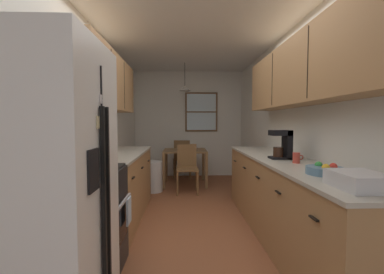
{
  "coord_description": "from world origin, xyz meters",
  "views": [
    {
      "loc": [
        -0.14,
        -2.76,
        1.31
      ],
      "look_at": [
        0.01,
        1.36,
        1.08
      ],
      "focal_mm": 24.32,
      "sensor_mm": 36.0,
      "label": 1
    }
  ],
  "objects_px": {
    "dining_chair_near": "(187,166)",
    "trash_bin": "(153,176)",
    "mug_by_coffeemaker": "(297,158)",
    "table_serving_bowl": "(183,149)",
    "refrigerator": "(42,196)",
    "storage_canister": "(100,154)",
    "stove_range": "(83,221)",
    "dining_table": "(185,155)",
    "coffee_maker": "(283,144)",
    "microwave_over_range": "(66,84)",
    "fruit_bowl": "(325,170)",
    "dish_rack": "(359,180)",
    "dining_chair_far": "(182,157)"
  },
  "relations": [
    {
      "from": "storage_canister",
      "to": "mug_by_coffeemaker",
      "type": "bearing_deg",
      "value": -4.45
    },
    {
      "from": "refrigerator",
      "to": "dish_rack",
      "type": "xyz_separation_m",
      "value": [
        1.91,
        0.05,
        0.06
      ]
    },
    {
      "from": "microwave_over_range",
      "to": "storage_canister",
      "type": "bearing_deg",
      "value": 77.95
    },
    {
      "from": "microwave_over_range",
      "to": "coffee_maker",
      "type": "distance_m",
      "value": 2.26
    },
    {
      "from": "fruit_bowl",
      "to": "dish_rack",
      "type": "relative_size",
      "value": 0.82
    },
    {
      "from": "refrigerator",
      "to": "trash_bin",
      "type": "distance_m",
      "value": 3.45
    },
    {
      "from": "microwave_over_range",
      "to": "fruit_bowl",
      "type": "bearing_deg",
      "value": -5.98
    },
    {
      "from": "microwave_over_range",
      "to": "dining_table",
      "type": "bearing_deg",
      "value": 72.67
    },
    {
      "from": "storage_canister",
      "to": "coffee_maker",
      "type": "height_order",
      "value": "coffee_maker"
    },
    {
      "from": "mug_by_coffeemaker",
      "to": "dish_rack",
      "type": "distance_m",
      "value": 1.01
    },
    {
      "from": "microwave_over_range",
      "to": "dining_chair_far",
      "type": "distance_m",
      "value": 4.14
    },
    {
      "from": "fruit_bowl",
      "to": "dish_rack",
      "type": "bearing_deg",
      "value": -93.21
    },
    {
      "from": "stove_range",
      "to": "table_serving_bowl",
      "type": "xyz_separation_m",
      "value": [
        0.86,
        3.2,
        0.29
      ]
    },
    {
      "from": "mug_by_coffeemaker",
      "to": "microwave_over_range",
      "type": "bearing_deg",
      "value": -170.6
    },
    {
      "from": "refrigerator",
      "to": "storage_canister",
      "type": "relative_size",
      "value": 10.67
    },
    {
      "from": "storage_canister",
      "to": "dish_rack",
      "type": "xyz_separation_m",
      "value": [
        1.95,
        -1.16,
        -0.03
      ]
    },
    {
      "from": "fruit_bowl",
      "to": "dish_rack",
      "type": "distance_m",
      "value": 0.44
    },
    {
      "from": "microwave_over_range",
      "to": "storage_canister",
      "type": "relative_size",
      "value": 3.82
    },
    {
      "from": "refrigerator",
      "to": "coffee_maker",
      "type": "height_order",
      "value": "refrigerator"
    },
    {
      "from": "stove_range",
      "to": "mug_by_coffeemaker",
      "type": "bearing_deg",
      "value": 9.93
    },
    {
      "from": "microwave_over_range",
      "to": "storage_canister",
      "type": "xyz_separation_m",
      "value": [
        0.11,
        0.51,
        -0.65
      ]
    },
    {
      "from": "dish_rack",
      "to": "storage_canister",
      "type": "bearing_deg",
      "value": 149.22
    },
    {
      "from": "mug_by_coffeemaker",
      "to": "dish_rack",
      "type": "xyz_separation_m",
      "value": [
        -0.05,
        -1.01,
        -0.0
      ]
    },
    {
      "from": "dining_table",
      "to": "mug_by_coffeemaker",
      "type": "distance_m",
      "value": 3.12
    },
    {
      "from": "dining_table",
      "to": "dining_chair_far",
      "type": "height_order",
      "value": "dining_chair_far"
    },
    {
      "from": "dining_chair_near",
      "to": "dish_rack",
      "type": "height_order",
      "value": "dish_rack"
    },
    {
      "from": "table_serving_bowl",
      "to": "trash_bin",
      "type": "bearing_deg",
      "value": -137.59
    },
    {
      "from": "dining_chair_near",
      "to": "trash_bin",
      "type": "relative_size",
      "value": 1.56
    },
    {
      "from": "dining_table",
      "to": "dining_chair_far",
      "type": "xyz_separation_m",
      "value": [
        -0.06,
        0.62,
        -0.12
      ]
    },
    {
      "from": "trash_bin",
      "to": "mug_by_coffeemaker",
      "type": "relative_size",
      "value": 5.33
    },
    {
      "from": "stove_range",
      "to": "dining_table",
      "type": "xyz_separation_m",
      "value": [
        0.9,
        3.25,
        0.15
      ]
    },
    {
      "from": "dining_chair_near",
      "to": "mug_by_coffeemaker",
      "type": "bearing_deg",
      "value": -64.95
    },
    {
      "from": "dining_chair_near",
      "to": "coffee_maker",
      "type": "xyz_separation_m",
      "value": [
        1.04,
        -1.97,
        0.57
      ]
    },
    {
      "from": "mug_by_coffeemaker",
      "to": "table_serving_bowl",
      "type": "distance_m",
      "value": 3.08
    },
    {
      "from": "dining_chair_far",
      "to": "trash_bin",
      "type": "height_order",
      "value": "dining_chair_far"
    },
    {
      "from": "fruit_bowl",
      "to": "trash_bin",
      "type": "bearing_deg",
      "value": 119.96
    },
    {
      "from": "coffee_maker",
      "to": "dining_table",
      "type": "bearing_deg",
      "value": 112.59
    },
    {
      "from": "trash_bin",
      "to": "storage_canister",
      "type": "distance_m",
      "value": 2.31
    },
    {
      "from": "stove_range",
      "to": "dining_table",
      "type": "bearing_deg",
      "value": 74.51
    },
    {
      "from": "dish_rack",
      "to": "dining_chair_far",
      "type": "bearing_deg",
      "value": 103.7
    },
    {
      "from": "stove_range",
      "to": "dining_chair_far",
      "type": "bearing_deg",
      "value": 77.73
    },
    {
      "from": "refrigerator",
      "to": "microwave_over_range",
      "type": "bearing_deg",
      "value": 102.33
    },
    {
      "from": "dining_table",
      "to": "table_serving_bowl",
      "type": "xyz_separation_m",
      "value": [
        -0.04,
        -0.05,
        0.15
      ]
    },
    {
      "from": "mug_by_coffeemaker",
      "to": "table_serving_bowl",
      "type": "height_order",
      "value": "mug_by_coffeemaker"
    },
    {
      "from": "mug_by_coffeemaker",
      "to": "fruit_bowl",
      "type": "height_order",
      "value": "mug_by_coffeemaker"
    },
    {
      "from": "dish_rack",
      "to": "dining_chair_near",
      "type": "bearing_deg",
      "value": 107.12
    },
    {
      "from": "dining_chair_near",
      "to": "storage_canister",
      "type": "distance_m",
      "value": 2.37
    },
    {
      "from": "refrigerator",
      "to": "stove_range",
      "type": "distance_m",
      "value": 0.82
    },
    {
      "from": "refrigerator",
      "to": "trash_bin",
      "type": "relative_size",
      "value": 3.08
    },
    {
      "from": "microwave_over_range",
      "to": "dining_chair_far",
      "type": "height_order",
      "value": "microwave_over_range"
    }
  ]
}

